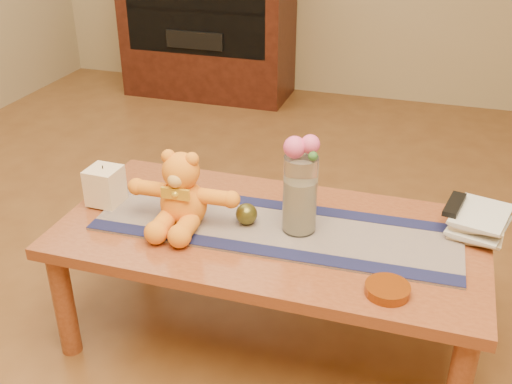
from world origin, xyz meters
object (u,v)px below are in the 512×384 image
(glass_vase, at_px, (300,194))
(bronze_ball, at_px, (247,214))
(amber_dish, at_px, (387,290))
(teddy_bear, at_px, (183,189))
(pillar_candle, at_px, (105,186))
(tv_remote, at_px, (454,204))
(book_bottom, at_px, (452,223))

(glass_vase, height_order, bronze_ball, glass_vase)
(glass_vase, bearing_deg, amber_dish, -38.07)
(teddy_bear, distance_m, pillar_candle, 0.32)
(tv_remote, bearing_deg, teddy_bear, -152.90)
(pillar_candle, relative_size, book_bottom, 0.59)
(glass_vase, height_order, tv_remote, glass_vase)
(glass_vase, xyz_separation_m, tv_remote, (0.48, 0.18, -0.05))
(teddy_bear, bearing_deg, glass_vase, 7.89)
(tv_remote, bearing_deg, pillar_candle, -158.96)
(glass_vase, bearing_deg, book_bottom, 21.69)
(tv_remote, xyz_separation_m, amber_dish, (-0.16, -0.43, -0.07))
(book_bottom, bearing_deg, amber_dish, -102.13)
(teddy_bear, relative_size, amber_dish, 2.82)
(teddy_bear, distance_m, book_bottom, 0.90)
(amber_dish, bearing_deg, book_bottom, 69.78)
(teddy_bear, xyz_separation_m, book_bottom, (0.86, 0.25, -0.12))
(pillar_candle, height_order, bronze_ball, pillar_candle)
(book_bottom, distance_m, tv_remote, 0.08)
(tv_remote, bearing_deg, glass_vase, -148.17)
(pillar_candle, xyz_separation_m, tv_remote, (1.17, 0.21, 0.01))
(bronze_ball, bearing_deg, glass_vase, 5.59)
(glass_vase, distance_m, amber_dish, 0.42)
(teddy_bear, xyz_separation_m, amber_dish, (0.69, -0.18, -0.12))
(tv_remote, height_order, amber_dish, tv_remote)
(pillar_candle, relative_size, glass_vase, 0.50)
(pillar_candle, xyz_separation_m, bronze_ball, (0.52, 0.01, -0.03))
(teddy_bear, xyz_separation_m, bronze_ball, (0.20, 0.05, -0.09))
(teddy_bear, bearing_deg, amber_dish, -16.63)
(pillar_candle, xyz_separation_m, glass_vase, (0.69, 0.03, 0.06))
(glass_vase, relative_size, amber_dish, 2.04)
(glass_vase, xyz_separation_m, amber_dish, (0.32, -0.25, -0.12))
(teddy_bear, distance_m, bronze_ball, 0.23)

